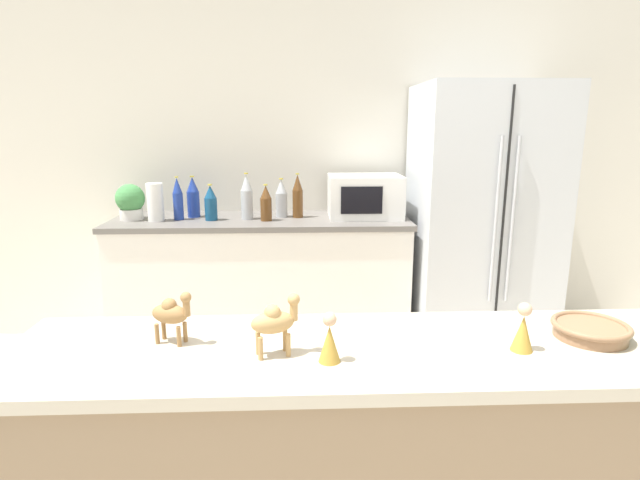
# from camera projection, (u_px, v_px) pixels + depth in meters

# --- Properties ---
(wall_back) EXTENTS (8.00, 0.06, 2.55)m
(wall_back) POSITION_uv_depth(u_px,v_px,m) (325.00, 162.00, 3.58)
(wall_back) COLOR silver
(wall_back) RESTS_ON ground_plane
(back_counter) EXTENTS (1.96, 0.63, 0.93)m
(back_counter) POSITION_uv_depth(u_px,v_px,m) (263.00, 284.00, 3.42)
(back_counter) COLOR silver
(back_counter) RESTS_ON ground_plane
(refrigerator) EXTENTS (0.87, 0.75, 1.79)m
(refrigerator) POSITION_uv_depth(u_px,v_px,m) (480.00, 224.00, 3.30)
(refrigerator) COLOR silver
(refrigerator) RESTS_ON ground_plane
(potted_plant) EXTENTS (0.19, 0.19, 0.23)m
(potted_plant) POSITION_uv_depth(u_px,v_px,m) (130.00, 201.00, 3.24)
(potted_plant) COLOR silver
(potted_plant) RESTS_ON back_counter
(paper_towel_roll) EXTENTS (0.10, 0.10, 0.24)m
(paper_towel_roll) POSITION_uv_depth(u_px,v_px,m) (155.00, 202.00, 3.19)
(paper_towel_roll) COLOR white
(paper_towel_roll) RESTS_ON back_counter
(microwave) EXTENTS (0.48, 0.37, 0.28)m
(microwave) POSITION_uv_depth(u_px,v_px,m) (365.00, 196.00, 3.33)
(microwave) COLOR white
(microwave) RESTS_ON back_counter
(back_bottle_0) EXTENTS (0.07, 0.07, 0.29)m
(back_bottle_0) POSITION_uv_depth(u_px,v_px,m) (298.00, 196.00, 3.32)
(back_bottle_0) COLOR brown
(back_bottle_0) RESTS_ON back_counter
(back_bottle_1) EXTENTS (0.08, 0.08, 0.30)m
(back_bottle_1) POSITION_uv_depth(u_px,v_px,m) (247.00, 197.00, 3.25)
(back_bottle_1) COLOR #B2B7BC
(back_bottle_1) RESTS_ON back_counter
(back_bottle_2) EXTENTS (0.08, 0.08, 0.28)m
(back_bottle_2) POSITION_uv_depth(u_px,v_px,m) (193.00, 198.00, 3.33)
(back_bottle_2) COLOR navy
(back_bottle_2) RESTS_ON back_counter
(back_bottle_3) EXTENTS (0.08, 0.08, 0.24)m
(back_bottle_3) POSITION_uv_depth(u_px,v_px,m) (211.00, 203.00, 3.22)
(back_bottle_3) COLOR navy
(back_bottle_3) RESTS_ON back_counter
(back_bottle_4) EXTENTS (0.07, 0.07, 0.24)m
(back_bottle_4) POSITION_uv_depth(u_px,v_px,m) (266.00, 203.00, 3.21)
(back_bottle_4) COLOR brown
(back_bottle_4) RESTS_ON back_counter
(back_bottle_5) EXTENTS (0.06, 0.06, 0.28)m
(back_bottle_5) POSITION_uv_depth(u_px,v_px,m) (178.00, 199.00, 3.24)
(back_bottle_5) COLOR navy
(back_bottle_5) RESTS_ON back_counter
(back_bottle_6) EXTENTS (0.08, 0.08, 0.26)m
(back_bottle_6) POSITION_uv_depth(u_px,v_px,m) (281.00, 199.00, 3.33)
(back_bottle_6) COLOR #B2B7BC
(back_bottle_6) RESTS_ON back_counter
(fruit_bowl) EXTENTS (0.21, 0.21, 0.05)m
(fruit_bowl) POSITION_uv_depth(u_px,v_px,m) (590.00, 329.00, 1.43)
(fruit_bowl) COLOR #8C6647
(fruit_bowl) RESTS_ON bar_counter
(camel_figurine) EXTENTS (0.14, 0.09, 0.17)m
(camel_figurine) POSITION_uv_depth(u_px,v_px,m) (275.00, 321.00, 1.31)
(camel_figurine) COLOR tan
(camel_figurine) RESTS_ON bar_counter
(camel_figurine_second) EXTENTS (0.13, 0.09, 0.15)m
(camel_figurine_second) POSITION_uv_depth(u_px,v_px,m) (171.00, 313.00, 1.38)
(camel_figurine_second) COLOR olive
(camel_figurine_second) RESTS_ON bar_counter
(wise_man_figurine_crimson) EXTENTS (0.06, 0.06, 0.14)m
(wise_man_figurine_crimson) POSITION_uv_depth(u_px,v_px,m) (523.00, 330.00, 1.34)
(wise_man_figurine_crimson) COLOR #B28933
(wise_man_figurine_crimson) RESTS_ON bar_counter
(wise_man_figurine_purple) EXTENTS (0.06, 0.06, 0.13)m
(wise_man_figurine_purple) POSITION_uv_depth(u_px,v_px,m) (330.00, 341.00, 1.28)
(wise_man_figurine_purple) COLOR #B28933
(wise_man_figurine_purple) RESTS_ON bar_counter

